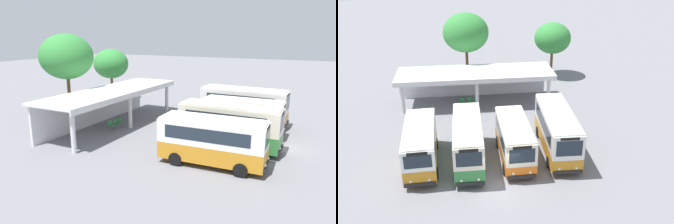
% 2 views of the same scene
% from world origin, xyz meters
% --- Properties ---
extents(ground_plane, '(180.00, 180.00, 0.00)m').
position_xyz_m(ground_plane, '(0.00, 0.00, 0.00)').
color(ground_plane, slate).
extents(city_bus_nearest_orange, '(2.60, 7.05, 3.15)m').
position_xyz_m(city_bus_nearest_orange, '(-5.72, 3.52, 1.75)').
color(city_bus_nearest_orange, black).
rests_on(city_bus_nearest_orange, ground).
extents(city_bus_second_in_row, '(2.31, 7.59, 3.36)m').
position_xyz_m(city_bus_second_in_row, '(-2.17, 3.46, 1.85)').
color(city_bus_second_in_row, black).
rests_on(city_bus_second_in_row, ground).
extents(city_bus_middle_cream, '(2.40, 6.73, 3.12)m').
position_xyz_m(city_bus_middle_cream, '(1.39, 3.39, 1.73)').
color(city_bus_middle_cream, black).
rests_on(city_bus_middle_cream, ground).
extents(city_bus_fourth_amber, '(2.61, 8.09, 3.46)m').
position_xyz_m(city_bus_fourth_amber, '(4.95, 4.21, 1.90)').
color(city_bus_fourth_amber, black).
rests_on(city_bus_fourth_amber, ground).
extents(terminal_canopy, '(15.86, 4.76, 3.40)m').
position_xyz_m(terminal_canopy, '(-0.94, 15.52, 2.59)').
color(terminal_canopy, silver).
rests_on(terminal_canopy, ground).
extents(waiting_chair_end_by_column, '(0.45, 0.45, 0.86)m').
position_xyz_m(waiting_chair_end_by_column, '(-2.43, 14.16, 0.52)').
color(waiting_chair_end_by_column, slate).
rests_on(waiting_chair_end_by_column, ground).
extents(waiting_chair_second_from_end, '(0.45, 0.45, 0.86)m').
position_xyz_m(waiting_chair_second_from_end, '(-1.73, 14.15, 0.52)').
color(waiting_chair_second_from_end, slate).
rests_on(waiting_chair_second_from_end, ground).
extents(waiting_chair_middle_seat, '(0.45, 0.45, 0.86)m').
position_xyz_m(waiting_chair_middle_seat, '(-1.02, 14.16, 0.52)').
color(waiting_chair_middle_seat, slate).
rests_on(waiting_chair_middle_seat, ground).
extents(roadside_tree_behind_canopy, '(5.03, 5.03, 8.46)m').
position_xyz_m(roadside_tree_behind_canopy, '(-1.65, 19.62, 6.31)').
color(roadside_tree_behind_canopy, brown).
rests_on(roadside_tree_behind_canopy, ground).
extents(roadside_tree_east_of_canopy, '(4.42, 4.42, 6.58)m').
position_xyz_m(roadside_tree_east_of_canopy, '(8.87, 22.42, 4.69)').
color(roadside_tree_east_of_canopy, brown).
rests_on(roadside_tree_east_of_canopy, ground).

